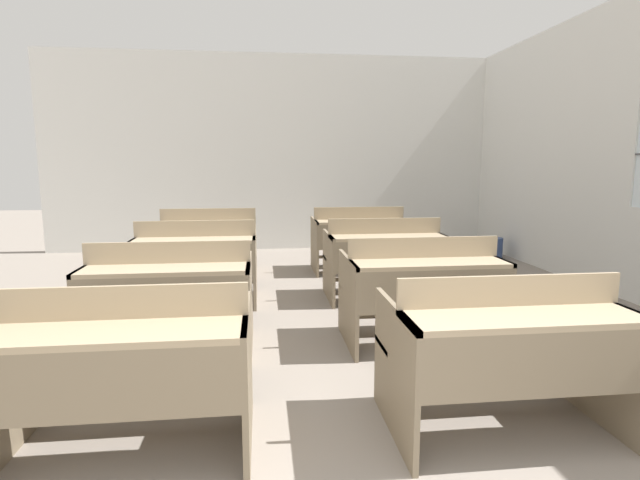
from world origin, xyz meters
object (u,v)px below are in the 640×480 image
Objects in this scene: bench_back_left at (209,239)px; bench_back_right at (359,237)px; wastepaper_bin at (492,248)px; bench_front_left at (125,366)px; bench_second_left at (171,294)px; bench_third_right at (384,256)px; bench_front_right at (505,349)px; bench_third_left at (197,260)px; bench_second_right at (422,287)px.

bench_back_left and bench_back_right have the same top height.
bench_back_right is 3.82× the size of wastepaper_bin.
bench_front_left reaches higher than wastepaper_bin.
bench_second_left and bench_back_right have the same top height.
bench_third_right is 2.31m from bench_back_left.
bench_front_right is 4.36m from bench_back_left.
bench_second_left reaches higher than wastepaper_bin.
bench_front_right and bench_third_left have the same top height.
wastepaper_bin is at bearing 64.95° from bench_front_right.
bench_second_left is 1.00× the size of bench_third_left.
bench_front_left and bench_front_right have the same top height.
bench_front_right is at bearing -54.64° from bench_third_left.
bench_third_left is (-1.84, 1.32, 0.00)m from bench_second_right.
bench_third_right is (1.87, -0.01, 0.00)m from bench_third_left.
bench_front_right is 1.00× the size of bench_second_right.
bench_front_right is 1.00× the size of bench_back_right.
bench_front_right is 3.93m from bench_back_right.
bench_third_right is (1.90, 1.30, 0.00)m from bench_second_left.
wastepaper_bin is at bearing 39.09° from bench_second_left.
bench_third_right is at bearing -89.85° from bench_back_right.
bench_front_right reaches higher than wastepaper_bin.
bench_third_right is at bearing -35.34° from bench_back_left.
bench_front_left is 6.07m from wastepaper_bin.
wastepaper_bin is (2.13, 4.56, -0.29)m from bench_front_right.
bench_back_left is at bearing 90.51° from bench_third_left.
bench_back_left is at bearing 90.07° from bench_front_left.
bench_third_left reaches higher than wastepaper_bin.
bench_second_left and bench_third_left have the same top height.
bench_front_right is 1.00× the size of bench_third_left.
bench_third_right is 2.90m from wastepaper_bin.
bench_front_right is at bearing -90.37° from bench_third_right.
bench_front_right is at bearing -89.44° from bench_second_right.
bench_back_left is (-0.00, 3.93, 0.00)m from bench_front_left.
bench_back_right is at bearing -163.23° from wastepaper_bin.
bench_front_right is 1.30m from bench_second_right.
wastepaper_bin is at bearing 56.69° from bench_second_right.
bench_second_right is at bearing -35.54° from bench_third_left.
bench_front_left is 1.86m from bench_front_right.
bench_second_right reaches higher than wastepaper_bin.
bench_back_right is (-0.00, 1.32, 0.00)m from bench_third_right.
bench_back_right is (1.89, 2.62, 0.00)m from bench_second_left.
bench_front_left is 1.00× the size of bench_front_right.
bench_third_right is 1.00× the size of bench_back_left.
bench_front_left is at bearing -131.27° from wastepaper_bin.
bench_second_left and bench_second_right have the same top height.
bench_back_left is (-1.87, 3.94, 0.00)m from bench_front_right.
bench_second_left is 1.87m from bench_second_right.
bench_third_right is at bearing 89.63° from bench_front_right.
bench_front_left and bench_third_left have the same top height.
bench_second_right is 2.63m from bench_back_right.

